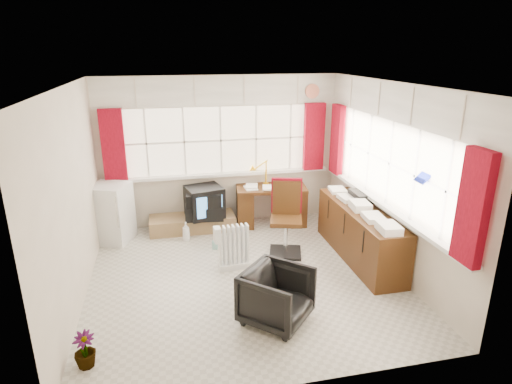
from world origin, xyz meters
TOP-DOWN VIEW (x-y plane):
  - ground at (0.00, 0.00)m, footprint 4.00×4.00m
  - room_walls at (0.00, 0.00)m, footprint 4.00×4.00m
  - window_back at (0.00, 1.94)m, footprint 3.70×0.12m
  - window_right at (1.94, 0.00)m, footprint 0.12×3.70m
  - curtains at (0.92, 0.93)m, footprint 3.83×3.83m
  - overhead_cabinets at (0.98, 0.98)m, footprint 3.98×3.98m
  - desk at (0.80, 1.70)m, footprint 1.23×0.72m
  - desk_lamp at (0.75, 1.87)m, footprint 0.17×0.14m
  - task_chair at (0.76, 0.65)m, footprint 0.57×0.60m
  - office_chair at (0.16, -1.03)m, footprint 0.96×0.96m
  - radiator at (-0.09, 0.28)m, footprint 0.43×0.20m
  - credenza at (1.73, 0.20)m, footprint 0.50×2.00m
  - file_tray at (1.91, 0.54)m, footprint 0.32×0.40m
  - tv_bench at (-0.55, 1.72)m, footprint 1.40×0.50m
  - crt_tv at (-0.34, 1.67)m, footprint 0.66×0.63m
  - hifi_stack at (-0.35, 1.58)m, footprint 0.65×0.46m
  - mini_fridge at (-1.80, 1.58)m, footprint 0.71×0.71m
  - spray_bottle_a at (-0.68, 1.31)m, footprint 0.13×0.14m
  - spray_bottle_b at (-0.27, 0.93)m, footprint 0.10×0.10m
  - flower_vase at (-1.80, -1.33)m, footprint 0.24×0.24m

SIDE VIEW (x-z plane):
  - ground at x=0.00m, z-range 0.00..0.00m
  - spray_bottle_b at x=-0.27m, z-range 0.00..0.19m
  - tv_bench at x=-0.55m, z-range 0.00..0.25m
  - spray_bottle_a at x=-0.68m, z-range 0.00..0.31m
  - flower_vase at x=-1.80m, z-range 0.00..0.37m
  - radiator at x=-0.09m, z-range -0.06..0.57m
  - office_chair at x=0.16m, z-range 0.00..0.62m
  - desk at x=0.80m, z-range 0.02..0.73m
  - credenza at x=1.73m, z-range -0.03..0.82m
  - hifi_stack at x=-0.35m, z-range 0.24..0.68m
  - mini_fridge at x=-1.80m, z-range 0.00..0.92m
  - crt_tv at x=-0.34m, z-range 0.25..0.76m
  - task_chair at x=0.76m, z-range 0.03..1.14m
  - file_tray at x=1.91m, z-range 0.75..0.88m
  - window_back at x=0.00m, z-range -0.85..2.75m
  - window_right at x=1.94m, z-range -0.85..2.75m
  - desk_lamp at x=0.75m, z-range 0.76..1.19m
  - curtains at x=0.92m, z-range 0.88..2.03m
  - room_walls at x=0.00m, z-range -0.50..3.50m
  - overhead_cabinets at x=0.98m, z-range 2.01..2.49m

